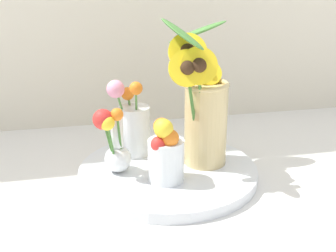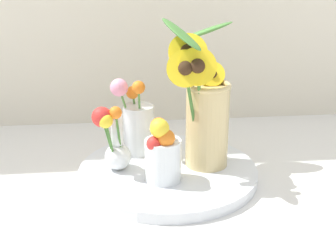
# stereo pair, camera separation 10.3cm
# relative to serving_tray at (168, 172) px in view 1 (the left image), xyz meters

# --- Properties ---
(ground_plane) EXTENTS (6.00, 6.00, 0.00)m
(ground_plane) POSITION_rel_serving_tray_xyz_m (-0.02, -0.09, -0.01)
(ground_plane) COLOR silver
(serving_tray) EXTENTS (0.40, 0.40, 0.02)m
(serving_tray) POSITION_rel_serving_tray_xyz_m (0.00, 0.00, 0.00)
(serving_tray) COLOR silver
(serving_tray) RESTS_ON ground_plane
(mason_jar_sunflowers) EXTENTS (0.19, 0.22, 0.34)m
(mason_jar_sunflowers) POSITION_rel_serving_tray_xyz_m (0.08, 0.01, 0.15)
(mason_jar_sunflowers) COLOR #D1B77A
(mason_jar_sunflowers) RESTS_ON serving_tray
(vase_small_center) EXTENTS (0.08, 0.08, 0.14)m
(vase_small_center) POSITION_rel_serving_tray_xyz_m (-0.02, -0.06, 0.08)
(vase_small_center) COLOR white
(vase_small_center) RESTS_ON serving_tray
(vase_bulb_right) EXTENTS (0.08, 0.08, 0.16)m
(vase_bulb_right) POSITION_rel_serving_tray_xyz_m (-0.12, -0.00, 0.09)
(vase_bulb_right) COLOR white
(vase_bulb_right) RESTS_ON serving_tray
(vase_small_back) EXTENTS (0.10, 0.09, 0.19)m
(vase_small_back) POSITION_rel_serving_tray_xyz_m (-0.07, 0.09, 0.09)
(vase_small_back) COLOR white
(vase_small_back) RESTS_ON serving_tray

